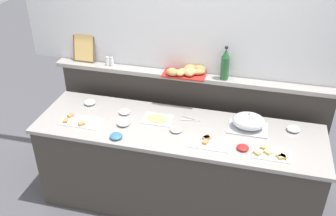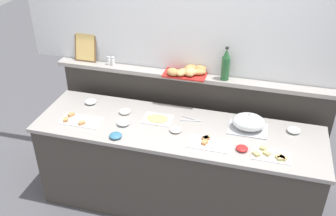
# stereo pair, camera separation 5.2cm
# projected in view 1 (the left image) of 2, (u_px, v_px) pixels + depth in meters

# --- Properties ---
(ground_plane) EXTENTS (12.00, 12.00, 0.00)m
(ground_plane) POSITION_uv_depth(u_px,v_px,m) (189.00, 164.00, 4.30)
(ground_plane) COLOR #4C4C51
(buffet_counter) EXTENTS (2.56, 0.74, 0.89)m
(buffet_counter) POSITION_uv_depth(u_px,v_px,m) (177.00, 167.00, 3.58)
(buffet_counter) COLOR #3D3833
(buffet_counter) RESTS_ON ground_plane
(back_ledge_unit) EXTENTS (2.70, 0.22, 1.19)m
(back_ledge_unit) POSITION_uv_depth(u_px,v_px,m) (189.00, 120.00, 3.93)
(back_ledge_unit) COLOR #3D3833
(back_ledge_unit) RESTS_ON ground_plane
(sandwich_platter_front) EXTENTS (0.30, 0.17, 0.04)m
(sandwich_platter_front) POSITION_uv_depth(u_px,v_px,m) (272.00, 154.00, 3.01)
(sandwich_platter_front) COLOR white
(sandwich_platter_front) RESTS_ON buffet_counter
(sandwich_platter_rear) EXTENTS (0.34, 0.19, 0.04)m
(sandwich_platter_rear) POSITION_uv_depth(u_px,v_px,m) (208.00, 142.00, 3.15)
(sandwich_platter_rear) COLOR white
(sandwich_platter_rear) RESTS_ON buffet_counter
(sandwich_platter_side) EXTENTS (0.36, 0.18, 0.04)m
(sandwich_platter_side) POSITION_uv_depth(u_px,v_px,m) (79.00, 121.00, 3.42)
(sandwich_platter_side) COLOR white
(sandwich_platter_side) RESTS_ON buffet_counter
(cold_cuts_platter) EXTENTS (0.27, 0.19, 0.02)m
(cold_cuts_platter) POSITION_uv_depth(u_px,v_px,m) (157.00, 119.00, 3.45)
(cold_cuts_platter) COLOR silver
(cold_cuts_platter) RESTS_ON buffet_counter
(serving_cloche) EXTENTS (0.34, 0.24, 0.17)m
(serving_cloche) POSITION_uv_depth(u_px,v_px,m) (249.00, 122.00, 3.29)
(serving_cloche) COLOR #B7BABF
(serving_cloche) RESTS_ON buffet_counter
(glass_bowl_large) EXTENTS (0.11, 0.11, 0.04)m
(glass_bowl_large) POSITION_uv_depth(u_px,v_px,m) (90.00, 102.00, 3.68)
(glass_bowl_large) COLOR silver
(glass_bowl_large) RESTS_ON buffet_counter
(glass_bowl_medium) EXTENTS (0.11, 0.11, 0.05)m
(glass_bowl_medium) POSITION_uv_depth(u_px,v_px,m) (293.00, 129.00, 3.30)
(glass_bowl_medium) COLOR silver
(glass_bowl_medium) RESTS_ON buffet_counter
(glass_bowl_small) EXTENTS (0.12, 0.12, 0.05)m
(glass_bowl_small) POSITION_uv_depth(u_px,v_px,m) (123.00, 123.00, 3.37)
(glass_bowl_small) COLOR silver
(glass_bowl_small) RESTS_ON buffet_counter
(condiment_bowl_cream) EXTENTS (0.10, 0.10, 0.03)m
(condiment_bowl_cream) POSITION_uv_depth(u_px,v_px,m) (243.00, 148.00, 3.07)
(condiment_bowl_cream) COLOR red
(condiment_bowl_cream) RESTS_ON buffet_counter
(condiment_bowl_teal) EXTENTS (0.11, 0.11, 0.04)m
(condiment_bowl_teal) POSITION_uv_depth(u_px,v_px,m) (116.00, 136.00, 3.20)
(condiment_bowl_teal) COLOR teal
(condiment_bowl_teal) RESTS_ON buffet_counter
(condiment_bowl_dark) EXTENTS (0.11, 0.11, 0.04)m
(condiment_bowl_dark) POSITION_uv_depth(u_px,v_px,m) (176.00, 130.00, 3.29)
(condiment_bowl_dark) COLOR silver
(condiment_bowl_dark) RESTS_ON buffet_counter
(condiment_bowl_red) EXTENTS (0.11, 0.11, 0.04)m
(condiment_bowl_red) POSITION_uv_depth(u_px,v_px,m) (125.00, 112.00, 3.54)
(condiment_bowl_red) COLOR silver
(condiment_bowl_red) RESTS_ON buffet_counter
(serving_tongs) EXTENTS (0.18, 0.08, 0.01)m
(serving_tongs) POSITION_uv_depth(u_px,v_px,m) (191.00, 119.00, 3.45)
(serving_tongs) COLOR #B7BABF
(serving_tongs) RESTS_ON buffet_counter
(wine_bottle_green) EXTENTS (0.08, 0.08, 0.32)m
(wine_bottle_green) POSITION_uv_depth(u_px,v_px,m) (225.00, 65.00, 3.42)
(wine_bottle_green) COLOR #23562D
(wine_bottle_green) RESTS_ON back_ledge_unit
(salt_shaker) EXTENTS (0.03, 0.03, 0.09)m
(salt_shaker) POSITION_uv_depth(u_px,v_px,m) (108.00, 61.00, 3.73)
(salt_shaker) COLOR white
(salt_shaker) RESTS_ON back_ledge_unit
(pepper_shaker) EXTENTS (0.03, 0.03, 0.09)m
(pepper_shaker) POSITION_uv_depth(u_px,v_px,m) (112.00, 62.00, 3.72)
(pepper_shaker) COLOR white
(pepper_shaker) RESTS_ON back_ledge_unit
(bread_basket) EXTENTS (0.41, 0.29, 0.08)m
(bread_basket) POSITION_uv_depth(u_px,v_px,m) (187.00, 71.00, 3.55)
(bread_basket) COLOR #B2231E
(bread_basket) RESTS_ON back_ledge_unit
(framed_picture) EXTENTS (0.23, 0.08, 0.29)m
(framed_picture) POSITION_uv_depth(u_px,v_px,m) (84.00, 48.00, 3.76)
(framed_picture) COLOR brown
(framed_picture) RESTS_ON back_ledge_unit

